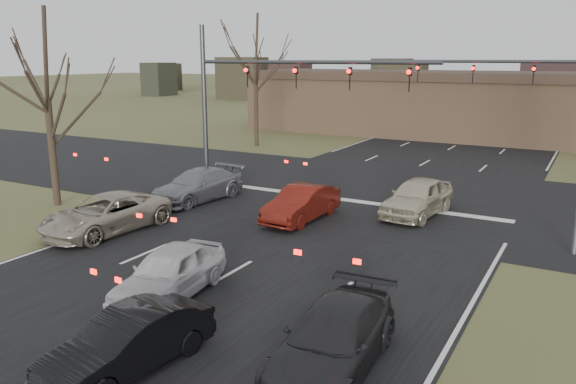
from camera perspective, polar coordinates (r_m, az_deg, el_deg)
name	(u,v)px	position (r m, az deg, el deg)	size (l,w,h in m)	color
ground	(165,311)	(15.16, -12.39, -11.75)	(360.00, 360.00, 0.00)	#4F4F2A
road_main	(511,114)	(71.03, 21.72, 7.36)	(14.00, 300.00, 0.02)	black
road_cross	(373,193)	(27.54, 8.62, -0.06)	(200.00, 14.00, 0.02)	black
building	(500,105)	(48.82, 20.71, 8.23)	(42.40, 10.40, 5.30)	#906C4D
mast_arm_near	(259,86)	(27.35, -3.01, 10.70)	(12.12, 0.24, 8.00)	#383A3D
mast_arm_far	(539,84)	(33.31, 24.16, 9.96)	(11.12, 0.24, 8.00)	#383A3D
tree_left_near	(43,53)	(26.33, -23.65, 12.77)	(5.10, 5.10, 8.50)	black
tree_left_far	(255,44)	(41.63, -3.34, 14.76)	(5.70, 5.70, 9.50)	black
car_silver_suv	(106,214)	(22.07, -18.00, -2.12)	(2.33, 5.06, 1.41)	#AA9E8A
car_white_sedan	(170,272)	(15.75, -11.93, -7.98)	(1.65, 4.09, 1.40)	silver
car_black_hatch	(128,343)	(12.47, -15.91, -14.50)	(1.35, 3.88, 1.28)	black
car_charcoal_sedan	(333,339)	(12.16, 4.57, -14.66)	(1.84, 4.51, 1.31)	black
car_grey_ahead	(198,185)	(25.98, -9.16, 0.67)	(1.99, 4.89, 1.42)	slate
car_red_ahead	(302,203)	(22.53, 1.38, -1.17)	(1.46, 4.19, 1.38)	#57130C
car_silver_ahead	(417,197)	(23.85, 13.01, -0.49)	(1.83, 4.54, 1.55)	beige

